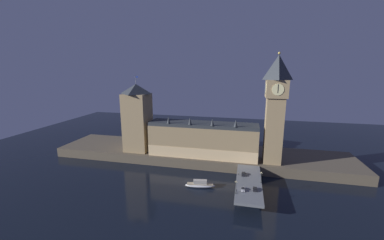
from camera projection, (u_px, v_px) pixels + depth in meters
ground_plane at (187, 182)px, 144.11m from camera, size 400.00×400.00×0.00m
embankment at (200, 154)px, 180.53m from camera, size 220.00×42.00×6.73m
parliament_hall at (203, 139)px, 166.78m from camera, size 76.04×17.18×28.83m
clock_tower at (275, 106)px, 149.17m from camera, size 13.43×13.54×71.04m
victoria_tower at (137, 118)px, 176.34m from camera, size 17.94×17.94×56.16m
bridge at (249, 184)px, 130.30m from camera, size 13.77×46.00×6.70m
car_northbound_lead at (243, 174)px, 137.56m from camera, size 2.11×4.73×1.51m
car_northbound_trail at (243, 189)px, 120.31m from camera, size 2.01×4.13×1.42m
car_southbound_lead at (255, 189)px, 120.31m from camera, size 2.01×3.94×1.47m
pedestrian_near_rail at (237, 190)px, 118.63m from camera, size 0.38×0.38×1.74m
pedestrian_far_rail at (238, 173)px, 138.08m from camera, size 0.38×0.38×1.84m
street_lamp_near at (236, 186)px, 116.43m from camera, size 1.34×0.60×6.86m
street_lamp_mid at (261, 176)px, 127.68m from camera, size 1.34×0.60×6.26m
boat_upstream at (200, 185)px, 136.74m from camera, size 17.68×6.41×4.61m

